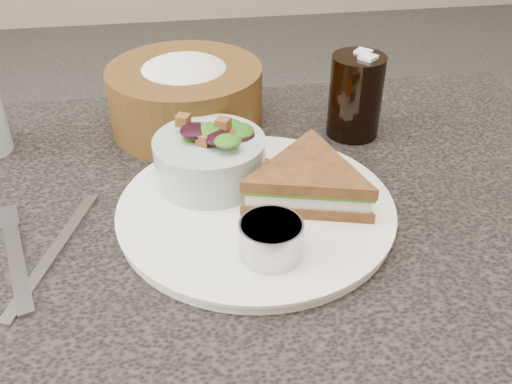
{
  "coord_description": "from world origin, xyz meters",
  "views": [
    {
      "loc": [
        -0.02,
        -0.47,
        1.13
      ],
      "look_at": [
        0.05,
        0.02,
        0.78
      ],
      "focal_mm": 40.0,
      "sensor_mm": 36.0,
      "label": 1
    }
  ],
  "objects_px": {
    "dinner_plate": "(256,210)",
    "salad_bowl": "(210,152)",
    "bread_basket": "(185,87)",
    "sandwich": "(309,182)",
    "dressing_ramekin": "(271,239)",
    "cola_glass": "(356,92)"
  },
  "relations": [
    {
      "from": "cola_glass",
      "to": "bread_basket",
      "type": "bearing_deg",
      "value": 166.13
    },
    {
      "from": "salad_bowl",
      "to": "dressing_ramekin",
      "type": "height_order",
      "value": "salad_bowl"
    },
    {
      "from": "sandwich",
      "to": "dressing_ramekin",
      "type": "height_order",
      "value": "sandwich"
    },
    {
      "from": "dinner_plate",
      "to": "salad_bowl",
      "type": "distance_m",
      "value": 0.08
    },
    {
      "from": "sandwich",
      "to": "cola_glass",
      "type": "height_order",
      "value": "cola_glass"
    },
    {
      "from": "dinner_plate",
      "to": "sandwich",
      "type": "xyz_separation_m",
      "value": [
        0.06,
        0.0,
        0.03
      ]
    },
    {
      "from": "salad_bowl",
      "to": "cola_glass",
      "type": "distance_m",
      "value": 0.23
    },
    {
      "from": "dinner_plate",
      "to": "cola_glass",
      "type": "relative_size",
      "value": 2.45
    },
    {
      "from": "salad_bowl",
      "to": "dressing_ramekin",
      "type": "xyz_separation_m",
      "value": [
        0.05,
        -0.14,
        -0.02
      ]
    },
    {
      "from": "dressing_ramekin",
      "to": "cola_glass",
      "type": "xyz_separation_m",
      "value": [
        0.16,
        0.25,
        0.03
      ]
    },
    {
      "from": "sandwich",
      "to": "salad_bowl",
      "type": "relative_size",
      "value": 1.29
    },
    {
      "from": "dressing_ramekin",
      "to": "bread_basket",
      "type": "height_order",
      "value": "bread_basket"
    },
    {
      "from": "sandwich",
      "to": "salad_bowl",
      "type": "bearing_deg",
      "value": 166.77
    },
    {
      "from": "dinner_plate",
      "to": "salad_bowl",
      "type": "relative_size",
      "value": 2.36
    },
    {
      "from": "salad_bowl",
      "to": "bread_basket",
      "type": "xyz_separation_m",
      "value": [
        -0.02,
        0.16,
        0.01
      ]
    },
    {
      "from": "salad_bowl",
      "to": "bread_basket",
      "type": "bearing_deg",
      "value": 96.62
    },
    {
      "from": "bread_basket",
      "to": "cola_glass",
      "type": "distance_m",
      "value": 0.23
    },
    {
      "from": "dinner_plate",
      "to": "salad_bowl",
      "type": "xyz_separation_m",
      "value": [
        -0.04,
        0.06,
        0.04
      ]
    },
    {
      "from": "sandwich",
      "to": "bread_basket",
      "type": "distance_m",
      "value": 0.25
    },
    {
      "from": "salad_bowl",
      "to": "bread_basket",
      "type": "relative_size",
      "value": 0.61
    },
    {
      "from": "salad_bowl",
      "to": "dressing_ramekin",
      "type": "distance_m",
      "value": 0.15
    },
    {
      "from": "dressing_ramekin",
      "to": "cola_glass",
      "type": "distance_m",
      "value": 0.29
    }
  ]
}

